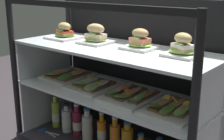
{
  "coord_description": "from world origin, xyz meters",
  "views": [
    {
      "loc": [
        1.14,
        -1.36,
        1.07
      ],
      "look_at": [
        0.0,
        0.0,
        0.56
      ],
      "focal_mm": 49.33,
      "sensor_mm": 36.0,
      "label": 1
    }
  ],
  "objects_px": {
    "open_sandwich_tray_far_left": "(130,95)",
    "juice_bottle_front_second": "(77,123)",
    "plated_roll_sandwich_mid_left": "(140,42)",
    "juice_bottle_back_center": "(67,120)",
    "juice_bottle_back_left": "(102,133)",
    "juice_bottle_front_fourth": "(87,128)",
    "plated_roll_sandwich_far_left": "(65,33)",
    "juice_bottle_front_left_end": "(115,139)",
    "plated_roll_sandwich_mid_right": "(182,48)",
    "open_sandwich_tray_right_of_center": "(175,107)",
    "juice_bottle_near_post": "(56,114)",
    "open_sandwich_tray_center": "(94,84)",
    "open_sandwich_tray_mid_right": "(68,75)",
    "kitchen_scissors": "(44,131)",
    "plated_roll_sandwich_center": "(96,36)"
  },
  "relations": [
    {
      "from": "juice_bottle_back_center",
      "to": "kitchen_scissors",
      "type": "distance_m",
      "value": 0.18
    },
    {
      "from": "juice_bottle_front_second",
      "to": "kitchen_scissors",
      "type": "height_order",
      "value": "juice_bottle_front_second"
    },
    {
      "from": "open_sandwich_tray_mid_right",
      "to": "open_sandwich_tray_center",
      "type": "distance_m",
      "value": 0.29
    },
    {
      "from": "open_sandwich_tray_right_of_center",
      "to": "open_sandwich_tray_mid_right",
      "type": "bearing_deg",
      "value": 177.59
    },
    {
      "from": "plated_roll_sandwich_mid_left",
      "to": "juice_bottle_back_left",
      "type": "distance_m",
      "value": 0.66
    },
    {
      "from": "juice_bottle_front_fourth",
      "to": "juice_bottle_front_left_end",
      "type": "xyz_separation_m",
      "value": [
        0.23,
        0.01,
        -0.0
      ]
    },
    {
      "from": "open_sandwich_tray_far_left",
      "to": "juice_bottle_front_second",
      "type": "bearing_deg",
      "value": 179.79
    },
    {
      "from": "juice_bottle_front_fourth",
      "to": "plated_roll_sandwich_far_left",
      "type": "bearing_deg",
      "value": 168.24
    },
    {
      "from": "plated_roll_sandwich_mid_right",
      "to": "open_sandwich_tray_right_of_center",
      "type": "relative_size",
      "value": 0.52
    },
    {
      "from": "juice_bottle_back_left",
      "to": "juice_bottle_near_post",
      "type": "bearing_deg",
      "value": 179.63
    },
    {
      "from": "plated_roll_sandwich_far_left",
      "to": "juice_bottle_front_second",
      "type": "xyz_separation_m",
      "value": [
        0.13,
        -0.03,
        -0.61
      ]
    },
    {
      "from": "open_sandwich_tray_far_left",
      "to": "juice_bottle_near_post",
      "type": "relative_size",
      "value": 1.33
    },
    {
      "from": "juice_bottle_front_fourth",
      "to": "plated_roll_sandwich_mid_left",
      "type": "bearing_deg",
      "value": 16.03
    },
    {
      "from": "plated_roll_sandwich_center",
      "to": "open_sandwich_tray_mid_right",
      "type": "xyz_separation_m",
      "value": [
        -0.27,
        -0.0,
        -0.31
      ]
    },
    {
      "from": "open_sandwich_tray_right_of_center",
      "to": "juice_bottle_back_center",
      "type": "xyz_separation_m",
      "value": [
        -0.84,
        -0.01,
        -0.33
      ]
    },
    {
      "from": "juice_bottle_front_fourth",
      "to": "kitchen_scissors",
      "type": "bearing_deg",
      "value": -163.4
    },
    {
      "from": "open_sandwich_tray_mid_right",
      "to": "juice_bottle_front_left_end",
      "type": "bearing_deg",
      "value": -5.94
    },
    {
      "from": "plated_roll_sandwich_mid_right",
      "to": "juice_bottle_front_second",
      "type": "xyz_separation_m",
      "value": [
        -0.73,
        -0.08,
        -0.62
      ]
    },
    {
      "from": "plated_roll_sandwich_far_left",
      "to": "juice_bottle_near_post",
      "type": "distance_m",
      "value": 0.61
    },
    {
      "from": "plated_roll_sandwich_mid_right",
      "to": "juice_bottle_back_center",
      "type": "relative_size",
      "value": 0.82
    },
    {
      "from": "plated_roll_sandwich_center",
      "to": "juice_bottle_back_center",
      "type": "xyz_separation_m",
      "value": [
        -0.25,
        -0.05,
        -0.63
      ]
    },
    {
      "from": "plated_roll_sandwich_mid_left",
      "to": "juice_bottle_back_center",
      "type": "height_order",
      "value": "plated_roll_sandwich_mid_left"
    },
    {
      "from": "plated_roll_sandwich_far_left",
      "to": "plated_roll_sandwich_mid_left",
      "type": "distance_m",
      "value": 0.59
    },
    {
      "from": "juice_bottle_near_post",
      "to": "open_sandwich_tray_center",
      "type": "bearing_deg",
      "value": 2.16
    },
    {
      "from": "juice_bottle_front_second",
      "to": "plated_roll_sandwich_far_left",
      "type": "bearing_deg",
      "value": 165.44
    },
    {
      "from": "open_sandwich_tray_right_of_center",
      "to": "kitchen_scissors",
      "type": "relative_size",
      "value": 1.84
    },
    {
      "from": "open_sandwich_tray_right_of_center",
      "to": "juice_bottle_front_left_end",
      "type": "relative_size",
      "value": 1.37
    },
    {
      "from": "plated_roll_sandwich_center",
      "to": "juice_bottle_front_second",
      "type": "xyz_separation_m",
      "value": [
        -0.15,
        -0.04,
        -0.62
      ]
    },
    {
      "from": "juice_bottle_front_left_end",
      "to": "plated_roll_sandwich_far_left",
      "type": "bearing_deg",
      "value": 174.99
    },
    {
      "from": "open_sandwich_tray_right_of_center",
      "to": "juice_bottle_front_fourth",
      "type": "relative_size",
      "value": 1.39
    },
    {
      "from": "plated_roll_sandwich_far_left",
      "to": "open_sandwich_tray_center",
      "type": "distance_m",
      "value": 0.42
    },
    {
      "from": "plated_roll_sandwich_mid_right",
      "to": "juice_bottle_front_fourth",
      "type": "distance_m",
      "value": 0.87
    },
    {
      "from": "plated_roll_sandwich_mid_left",
      "to": "juice_bottle_back_center",
      "type": "relative_size",
      "value": 0.85
    },
    {
      "from": "juice_bottle_back_center",
      "to": "plated_roll_sandwich_mid_left",
      "type": "bearing_deg",
      "value": 8.99
    },
    {
      "from": "plated_roll_sandwich_far_left",
      "to": "kitchen_scissors",
      "type": "height_order",
      "value": "plated_roll_sandwich_far_left"
    },
    {
      "from": "plated_roll_sandwich_far_left",
      "to": "juice_bottle_back_center",
      "type": "height_order",
      "value": "plated_roll_sandwich_far_left"
    },
    {
      "from": "open_sandwich_tray_right_of_center",
      "to": "open_sandwich_tray_far_left",
      "type": "bearing_deg",
      "value": -178.72
    },
    {
      "from": "juice_bottle_back_left",
      "to": "plated_roll_sandwich_mid_right",
      "type": "bearing_deg",
      "value": 9.87
    },
    {
      "from": "juice_bottle_back_left",
      "to": "kitchen_scissors",
      "type": "height_order",
      "value": "juice_bottle_back_left"
    },
    {
      "from": "plated_roll_sandwich_far_left",
      "to": "open_sandwich_tray_right_of_center",
      "type": "bearing_deg",
      "value": -1.92
    },
    {
      "from": "plated_roll_sandwich_mid_left",
      "to": "open_sandwich_tray_right_of_center",
      "type": "relative_size",
      "value": 0.54
    },
    {
      "from": "plated_roll_sandwich_center",
      "to": "open_sandwich_tray_far_left",
      "type": "bearing_deg",
      "value": -8.04
    },
    {
      "from": "open_sandwich_tray_mid_right",
      "to": "open_sandwich_tray_far_left",
      "type": "distance_m",
      "value": 0.58
    },
    {
      "from": "plated_roll_sandwich_far_left",
      "to": "juice_bottle_back_left",
      "type": "distance_m",
      "value": 0.71
    },
    {
      "from": "juice_bottle_back_center",
      "to": "juice_bottle_back_left",
      "type": "height_order",
      "value": "juice_bottle_back_left"
    },
    {
      "from": "open_sandwich_tray_far_left",
      "to": "juice_bottle_back_left",
      "type": "xyz_separation_m",
      "value": [
        -0.22,
        -0.01,
        -0.31
      ]
    },
    {
      "from": "plated_roll_sandwich_center",
      "to": "juice_bottle_near_post",
      "type": "distance_m",
      "value": 0.72
    },
    {
      "from": "kitchen_scissors",
      "to": "open_sandwich_tray_mid_right",
      "type": "bearing_deg",
      "value": 58.45
    },
    {
      "from": "juice_bottle_front_second",
      "to": "juice_bottle_front_left_end",
      "type": "bearing_deg",
      "value": -1.32
    },
    {
      "from": "plated_roll_sandwich_far_left",
      "to": "juice_bottle_back_left",
      "type": "xyz_separation_m",
      "value": [
        0.37,
        -0.04,
        -0.61
      ]
    }
  ]
}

